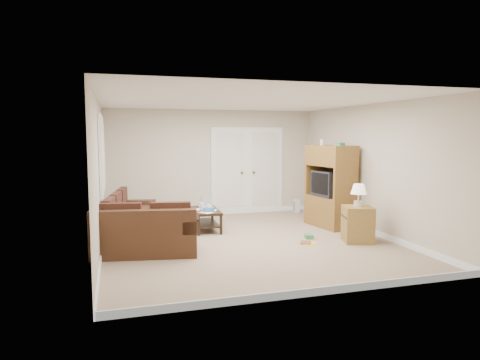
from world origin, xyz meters
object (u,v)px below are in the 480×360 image
object	(u,v)px
coffee_table	(206,219)
tv_armoire	(330,186)
side_cabinet	(358,221)
sectional_sofa	(136,228)

from	to	relation	value
coffee_table	tv_armoire	world-z (taller)	tv_armoire
side_cabinet	tv_armoire	bearing A→B (deg)	100.34
sectional_sofa	coffee_table	distance (m)	1.65
sectional_sofa	coffee_table	bearing A→B (deg)	40.25
tv_armoire	side_cabinet	bearing A→B (deg)	-105.56
sectional_sofa	coffee_table	size ratio (longest dim) A/B	2.62
sectional_sofa	side_cabinet	xyz separation A→B (m)	(3.82, -0.90, 0.08)
coffee_table	tv_armoire	xyz separation A→B (m)	(2.56, -0.41, 0.63)
sectional_sofa	side_cabinet	bearing A→B (deg)	-3.55
tv_armoire	side_cabinet	world-z (taller)	tv_armoire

